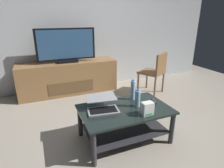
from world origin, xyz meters
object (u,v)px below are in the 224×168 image
at_px(media_cabinet, 69,78).
at_px(television, 66,46).
at_px(laptop, 102,105).
at_px(router_box, 147,109).
at_px(tv_remote, 154,101).
at_px(cell_phone, 146,104).
at_px(water_bottle_far, 133,90).
at_px(water_bottle_near, 138,98).
at_px(coffee_table, 125,118).
at_px(dining_chair, 155,71).

bearing_deg(media_cabinet, television, -90.00).
xyz_separation_m(laptop, router_box, (0.44, -0.31, 0.02)).
bearing_deg(tv_remote, cell_phone, -145.22).
relative_size(television, router_box, 7.48).
bearing_deg(water_bottle_far, water_bottle_near, -103.17).
distance_m(coffee_table, laptop, 0.34).
relative_size(dining_chair, water_bottle_far, 2.98).
distance_m(water_bottle_far, cell_phone, 0.25).
bearing_deg(cell_phone, tv_remote, 26.23).
distance_m(television, water_bottle_far, 1.81).
relative_size(media_cabinet, dining_chair, 2.31).
bearing_deg(tv_remote, coffee_table, -148.36).
bearing_deg(tv_remote, dining_chair, 83.13).
relative_size(television, tv_remote, 7.13).
bearing_deg(router_box, laptop, 144.24).
height_order(water_bottle_near, tv_remote, water_bottle_near).
bearing_deg(television, media_cabinet, 90.00).
bearing_deg(water_bottle_near, router_box, -90.00).
height_order(coffee_table, water_bottle_far, water_bottle_far).
xyz_separation_m(dining_chair, laptop, (-1.52, -1.09, 0.01)).
bearing_deg(coffee_table, dining_chair, 43.13).
distance_m(television, cell_phone, 2.05).
xyz_separation_m(dining_chair, water_bottle_far, (-1.04, -0.97, 0.09)).
bearing_deg(laptop, coffee_table, -16.47).
xyz_separation_m(laptop, tv_remote, (0.71, -0.05, -0.05)).
relative_size(coffee_table, dining_chair, 1.31).
bearing_deg(dining_chair, laptop, -144.28).
bearing_deg(water_bottle_far, router_box, -96.50).
bearing_deg(tv_remote, laptop, -156.00).
bearing_deg(laptop, tv_remote, -4.36).
relative_size(coffee_table, laptop, 2.66).
distance_m(television, router_box, 2.22).
distance_m(coffee_table, cell_phone, 0.34).
xyz_separation_m(laptop, water_bottle_near, (0.44, -0.09, 0.05)).
bearing_deg(router_box, television, 103.94).
distance_m(dining_chair, water_bottle_near, 1.61).
bearing_deg(water_bottle_near, water_bottle_far, 76.83).
height_order(laptop, cell_phone, laptop).
distance_m(water_bottle_near, water_bottle_far, 0.22).
xyz_separation_m(dining_chair, tv_remote, (-0.81, -1.15, -0.03)).
bearing_deg(router_box, water_bottle_near, 90.00).
bearing_deg(tv_remote, router_box, -108.22).
bearing_deg(water_bottle_near, dining_chair, 47.44).
height_order(media_cabinet, laptop, media_cabinet).
xyz_separation_m(coffee_table, cell_phone, (0.30, 0.01, 0.14)).
bearing_deg(dining_chair, water_bottle_far, -136.94).
height_order(media_cabinet, television, television).
relative_size(television, laptop, 2.74).
xyz_separation_m(dining_chair, router_box, (-1.09, -1.41, 0.03)).
bearing_deg(cell_phone, laptop, -167.12).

